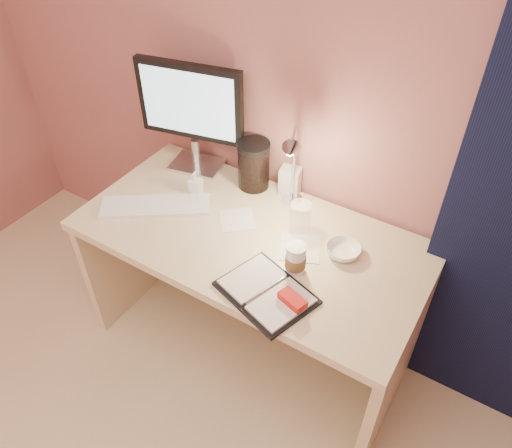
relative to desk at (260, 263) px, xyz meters
The scene contains 13 objects.
desk is the anchor object (origin of this frame).
monitor 0.73m from the desk, 157.73° to the left, with size 0.47×0.21×0.50m.
keyboard 0.51m from the desk, 161.25° to the right, with size 0.46×0.13×0.02m, color white.
planner 0.44m from the desk, 54.15° to the right, with size 0.38×0.32×0.05m.
paper_a 0.25m from the desk, 163.38° to the right, with size 0.14×0.14×0.00m, color silver.
paper_c 0.31m from the desk, 10.71° to the right, with size 0.15×0.15×0.00m, color silver.
coffee_cup 0.40m from the desk, 32.02° to the right, with size 0.08×0.08×0.12m.
clear_cup 0.34m from the desk, 13.89° to the left, with size 0.08×0.08×0.14m, color white.
bowl 0.44m from the desk, ahead, with size 0.13×0.13×0.04m, color white.
lotion_bottle 0.44m from the desk, behind, with size 0.05×0.05×0.11m, color white.
dark_jar 0.42m from the desk, 127.82° to the left, with size 0.14×0.14×0.19m, color black.
product_box 0.38m from the desk, 89.73° to the left, with size 0.09×0.07×0.13m, color silver.
desk_lamp 0.48m from the desk, 90.44° to the left, with size 0.15×0.24×0.39m.
Camera 1 is at (0.79, 0.16, 2.08)m, focal length 35.00 mm.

